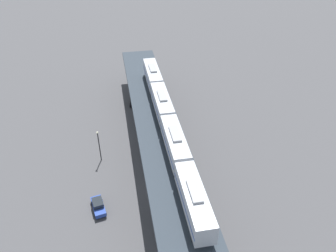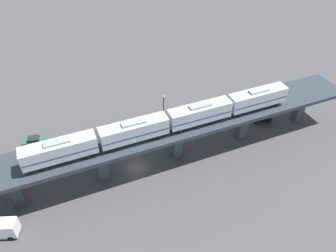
# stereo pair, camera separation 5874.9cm
# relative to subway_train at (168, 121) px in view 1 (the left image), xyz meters

# --- Properties ---
(ground_plane) EXTENTS (400.00, 400.00, 0.00)m
(ground_plane) POSITION_rel_subway_train_xyz_m (-0.17, 6.20, -10.66)
(ground_plane) COLOR #424244
(elevated_viaduct) EXTENTS (31.32, 91.15, 8.12)m
(elevated_viaduct) POSITION_rel_subway_train_xyz_m (-0.12, 6.02, -3.70)
(elevated_viaduct) COLOR #283039
(elevated_viaduct) RESTS_ON ground
(subway_train) EXTENTS (15.27, 48.90, 4.45)m
(subway_train) POSITION_rel_subway_train_xyz_m (0.00, 0.00, 0.00)
(subway_train) COLOR #ADB2BA
(subway_train) RESTS_ON elevated_viaduct
(street_car_black) EXTENTS (2.00, 4.42, 1.89)m
(street_car_black) POSITION_rel_subway_train_xyz_m (10.24, -23.02, -9.72)
(street_car_black) COLOR black
(street_car_black) RESTS_ON ground
(street_car_blue) EXTENTS (3.53, 4.75, 1.89)m
(street_car_blue) POSITION_rel_subway_train_xyz_m (10.86, 11.67, -9.72)
(street_car_blue) COLOR #233D93
(street_car_blue) RESTS_ON ground
(street_lamp) EXTENTS (0.44, 0.44, 6.94)m
(street_lamp) POSITION_rel_subway_train_xyz_m (13.50, -0.95, -6.55)
(street_lamp) COLOR black
(street_lamp) RESTS_ON ground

